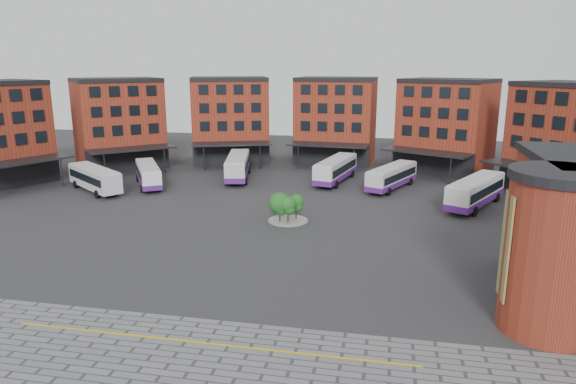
% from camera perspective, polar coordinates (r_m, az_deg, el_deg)
% --- Properties ---
extents(ground, '(160.00, 160.00, 0.00)m').
position_cam_1_polar(ground, '(46.03, -5.39, -7.45)').
color(ground, '#28282B').
rests_on(ground, ground).
extents(yellow_line, '(26.00, 0.15, 0.02)m').
position_cam_1_polar(yellow_line, '(33.47, -9.01, -16.26)').
color(yellow_line, gold).
rests_on(yellow_line, paving_zone).
extents(main_building, '(94.14, 42.48, 14.60)m').
position_cam_1_polar(main_building, '(81.65, -1.10, 7.31)').
color(main_building, maroon).
rests_on(main_building, ground).
extents(tree_island, '(4.40, 4.40, 3.33)m').
position_cam_1_polar(tree_island, '(55.64, -0.27, -1.52)').
color(tree_island, gray).
rests_on(tree_island, ground).
extents(bus_a, '(10.91, 9.08, 3.29)m').
position_cam_1_polar(bus_a, '(73.91, -20.70, 1.54)').
color(bus_a, silver).
rests_on(bus_a, ground).
extents(bus_b, '(7.99, 10.83, 3.13)m').
position_cam_1_polar(bus_b, '(74.96, -15.27, 1.92)').
color(bus_b, white).
rests_on(bus_b, ground).
extents(bus_c, '(5.57, 12.99, 3.57)m').
position_cam_1_polar(bus_c, '(77.25, -5.61, 2.88)').
color(bus_c, silver).
rests_on(bus_c, ground).
extents(bus_d, '(5.30, 12.54, 3.45)m').
position_cam_1_polar(bus_d, '(75.11, 5.32, 2.52)').
color(bus_d, silver).
rests_on(bus_d, ground).
extents(bus_e, '(7.05, 11.46, 3.21)m').
position_cam_1_polar(bus_e, '(72.04, 11.46, 1.69)').
color(bus_e, silver).
rests_on(bus_e, ground).
extents(bus_f, '(8.37, 12.38, 3.52)m').
position_cam_1_polar(bus_f, '(65.67, 20.13, 0.06)').
color(bus_f, silver).
rests_on(bus_f, ground).
extents(blue_car, '(4.58, 2.03, 1.46)m').
position_cam_1_polar(blue_car, '(41.16, 26.76, -10.57)').
color(blue_car, '#0B299A').
rests_on(blue_car, ground).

